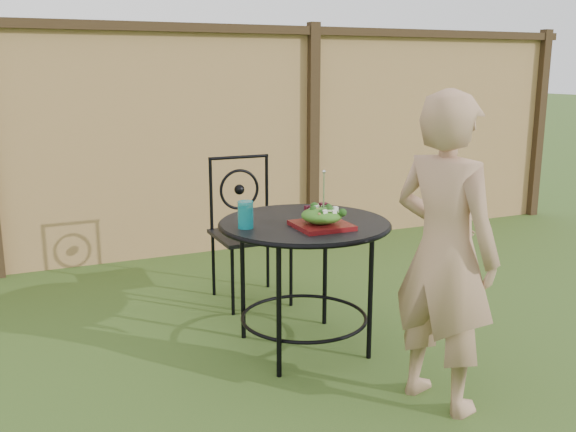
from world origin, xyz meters
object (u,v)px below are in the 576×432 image
at_px(patio_chair, 248,226).
at_px(salad_plate, 322,225).
at_px(diner, 444,253).
at_px(patio_table, 304,246).

distance_m(patio_chair, salad_plate, 1.06).
bearing_deg(patio_chair, diner, -79.22).
relative_size(patio_table, patio_chair, 0.97).
bearing_deg(salad_plate, patio_table, 97.36).
xyz_separation_m(patio_table, patio_chair, (-0.00, 0.88, -0.08)).
bearing_deg(salad_plate, diner, -64.67).
relative_size(patio_table, diner, 0.64).
bearing_deg(patio_table, diner, -68.04).
xyz_separation_m(patio_chair, salad_plate, (0.02, -1.04, 0.23)).
bearing_deg(diner, patio_table, 4.22).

